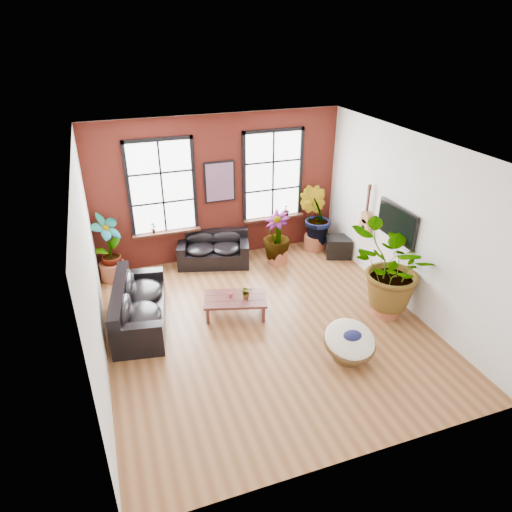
% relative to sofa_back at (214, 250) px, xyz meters
% --- Properties ---
extents(room, '(6.04, 6.54, 3.54)m').
position_rel_sofa_back_xyz_m(room, '(0.30, -2.74, 1.39)').
color(room, brown).
rests_on(room, ground).
extents(sofa_back, '(1.86, 1.26, 0.78)m').
position_rel_sofa_back_xyz_m(sofa_back, '(0.00, 0.00, 0.00)').
color(sofa_back, black).
rests_on(sofa_back, ground).
extents(sofa_left, '(1.26, 2.30, 0.86)m').
position_rel_sofa_back_xyz_m(sofa_left, '(-2.05, -1.99, 0.04)').
color(sofa_left, black).
rests_on(sofa_left, ground).
extents(coffee_table, '(1.39, 1.02, 0.48)m').
position_rel_sofa_back_xyz_m(coffee_table, '(-0.15, -2.31, 0.00)').
color(coffee_table, '#481D1A').
rests_on(coffee_table, ground).
extents(papasan_chair, '(0.96, 0.98, 0.69)m').
position_rel_sofa_back_xyz_m(papasan_chair, '(1.34, -4.26, 0.00)').
color(papasan_chair, brown).
rests_on(papasan_chair, ground).
extents(poster, '(0.74, 0.06, 0.98)m').
position_rel_sofa_back_xyz_m(poster, '(0.30, 0.30, 1.60)').
color(poster, black).
rests_on(poster, room).
extents(tv_wall_unit, '(0.13, 1.86, 1.20)m').
position_rel_sofa_back_xyz_m(tv_wall_unit, '(3.23, -2.29, 1.19)').
color(tv_wall_unit, black).
rests_on(tv_wall_unit, room).
extents(media_box, '(0.76, 0.70, 0.52)m').
position_rel_sofa_back_xyz_m(media_box, '(3.05, -0.70, -0.09)').
color(media_box, black).
rests_on(media_box, ground).
extents(pot_back_left, '(0.73, 0.73, 0.41)m').
position_rel_sofa_back_xyz_m(pot_back_left, '(-2.40, 0.03, -0.15)').
color(pot_back_left, '#A15434').
rests_on(pot_back_left, ground).
extents(pot_back_right, '(0.61, 0.61, 0.39)m').
position_rel_sofa_back_xyz_m(pot_back_right, '(2.67, -0.12, -0.16)').
color(pot_back_right, '#A15434').
rests_on(pot_back_right, ground).
extents(pot_right_wall, '(0.56, 0.56, 0.40)m').
position_rel_sofa_back_xyz_m(pot_right_wall, '(2.74, -3.30, -0.15)').
color(pot_right_wall, '#A15434').
rests_on(pot_right_wall, ground).
extents(pot_mid, '(0.52, 0.52, 0.35)m').
position_rel_sofa_back_xyz_m(pot_mid, '(1.48, -0.52, -0.18)').
color(pot_mid, '#A15434').
rests_on(pot_mid, ground).
extents(floor_plant_back_left, '(0.91, 0.90, 1.45)m').
position_rel_sofa_back_xyz_m(floor_plant_back_left, '(-2.40, 0.00, 0.52)').
color(floor_plant_back_left, '#13471D').
rests_on(floor_plant_back_left, ground).
extents(floor_plant_back_right, '(1.04, 1.05, 1.49)m').
position_rel_sofa_back_xyz_m(floor_plant_back_right, '(2.66, -0.09, 0.54)').
color(floor_plant_back_right, '#13471D').
rests_on(floor_plant_back_right, ground).
extents(floor_plant_right_wall, '(1.90, 1.75, 1.75)m').
position_rel_sofa_back_xyz_m(floor_plant_right_wall, '(2.73, -3.31, 0.68)').
color(floor_plant_right_wall, '#13471D').
rests_on(floor_plant_right_wall, ground).
extents(floor_plant_mid, '(0.85, 0.85, 1.19)m').
position_rel_sofa_back_xyz_m(floor_plant_mid, '(1.45, -0.49, 0.38)').
color(floor_plant_mid, '#13471D').
rests_on(floor_plant_mid, ground).
extents(table_plant, '(0.25, 0.23, 0.25)m').
position_rel_sofa_back_xyz_m(table_plant, '(0.06, -2.37, 0.17)').
color(table_plant, '#13471D').
rests_on(table_plant, coffee_table).
extents(sill_plant_left, '(0.17, 0.17, 0.27)m').
position_rel_sofa_back_xyz_m(sill_plant_left, '(-1.35, 0.24, 0.68)').
color(sill_plant_left, '#13471D').
rests_on(sill_plant_left, room).
extents(sill_plant_right, '(0.19, 0.19, 0.27)m').
position_rel_sofa_back_xyz_m(sill_plant_right, '(2.00, 0.24, 0.68)').
color(sill_plant_right, '#13471D').
rests_on(sill_plant_right, room).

